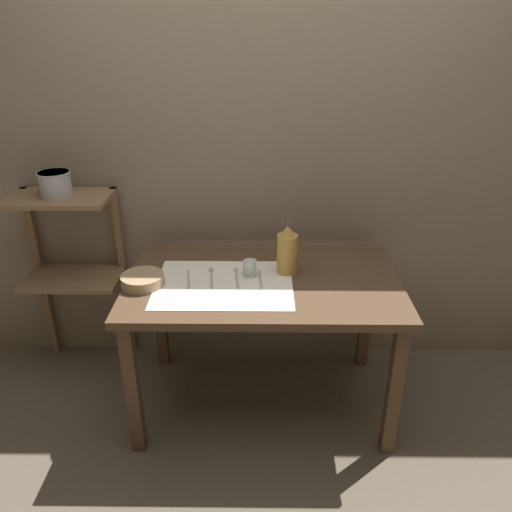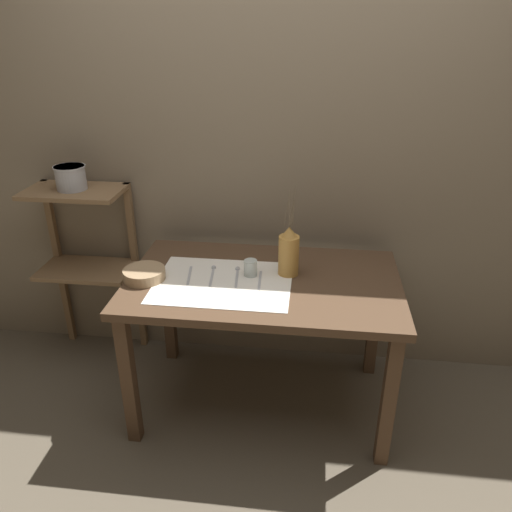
% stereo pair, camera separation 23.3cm
% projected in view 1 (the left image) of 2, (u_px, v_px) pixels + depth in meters
% --- Properties ---
extents(ground_plane, '(12.00, 12.00, 0.00)m').
position_uv_depth(ground_plane, '(262.00, 400.00, 2.71)').
color(ground_plane, brown).
extents(stone_wall_back, '(7.00, 0.06, 2.40)m').
position_uv_depth(stone_wall_back, '(264.00, 159.00, 2.65)').
color(stone_wall_back, '#7A6B56').
rests_on(stone_wall_back, ground_plane).
extents(wooden_table, '(1.30, 0.79, 0.75)m').
position_uv_depth(wooden_table, '(263.00, 296.00, 2.43)').
color(wooden_table, '#4C3523').
rests_on(wooden_table, ground_plane).
extents(wooden_shelf_unit, '(0.52, 0.31, 1.06)m').
position_uv_depth(wooden_shelf_unit, '(71.00, 250.00, 2.71)').
color(wooden_shelf_unit, brown).
rests_on(wooden_shelf_unit, ground_plane).
extents(linen_cloth, '(0.64, 0.48, 0.00)m').
position_uv_depth(linen_cloth, '(224.00, 284.00, 2.34)').
color(linen_cloth, white).
rests_on(linen_cloth, wooden_table).
extents(pitcher_with_flowers, '(0.10, 0.10, 0.45)m').
position_uv_depth(pitcher_with_flowers, '(287.00, 251.00, 2.40)').
color(pitcher_with_flowers, '#B7843D').
rests_on(pitcher_with_flowers, wooden_table).
extents(wooden_bowl, '(0.20, 0.20, 0.05)m').
position_uv_depth(wooden_bowl, '(143.00, 280.00, 2.32)').
color(wooden_bowl, '#9E7F5B').
rests_on(wooden_bowl, wooden_table).
extents(glass_tumbler_near, '(0.06, 0.06, 0.08)m').
position_uv_depth(glass_tumbler_near, '(250.00, 268.00, 2.39)').
color(glass_tumbler_near, '#B7C1BC').
rests_on(glass_tumbler_near, wooden_table).
extents(knife_center, '(0.04, 0.19, 0.00)m').
position_uv_depth(knife_center, '(188.00, 279.00, 2.38)').
color(knife_center, '#A8A8AD').
rests_on(knife_center, wooden_table).
extents(spoon_outer, '(0.04, 0.20, 0.02)m').
position_uv_depth(spoon_outer, '(211.00, 273.00, 2.42)').
color(spoon_outer, '#A8A8AD').
rests_on(spoon_outer, wooden_table).
extents(spoon_inner, '(0.04, 0.20, 0.02)m').
position_uv_depth(spoon_inner, '(236.00, 273.00, 2.42)').
color(spoon_inner, '#A8A8AD').
rests_on(spoon_inner, wooden_table).
extents(fork_outer, '(0.02, 0.19, 0.00)m').
position_uv_depth(fork_outer, '(260.00, 280.00, 2.36)').
color(fork_outer, '#A8A8AD').
rests_on(fork_outer, wooden_table).
extents(metal_pot_large, '(0.16, 0.16, 0.13)m').
position_uv_depth(metal_pot_large, '(55.00, 183.00, 2.51)').
color(metal_pot_large, '#A8A8AD').
rests_on(metal_pot_large, wooden_shelf_unit).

